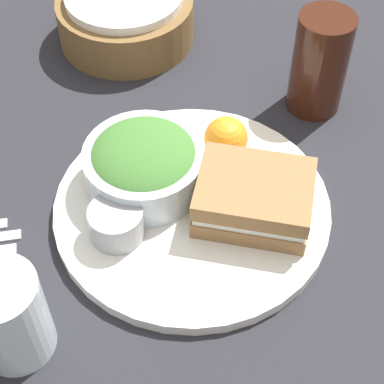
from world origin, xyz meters
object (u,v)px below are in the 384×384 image
at_px(plate, 192,208).
at_px(dressing_cup, 117,223).
at_px(salad_bowl, 144,163).
at_px(sandwich, 254,201).
at_px(water_glass, 8,316).
at_px(bread_basket, 126,17).
at_px(drink_glass, 320,63).

relative_size(plate, dressing_cup, 5.26).
distance_m(plate, salad_bowl, 0.07).
bearing_deg(sandwich, water_glass, -138.19).
xyz_separation_m(plate, bread_basket, (-0.15, 0.30, 0.03)).
bearing_deg(drink_glass, dressing_cup, -126.86).
bearing_deg(sandwich, plate, 175.98).
distance_m(salad_bowl, dressing_cup, 0.08).
bearing_deg(dressing_cup, drink_glass, 53.14).
bearing_deg(water_glass, sandwich, 41.81).
xyz_separation_m(bread_basket, water_glass, (0.01, -0.48, 0.01)).
bearing_deg(dressing_cup, salad_bowl, 80.47).
xyz_separation_m(salad_bowl, bread_basket, (-0.09, 0.27, -0.01)).
xyz_separation_m(plate, drink_glass, (0.12, 0.20, 0.06)).
distance_m(plate, water_glass, 0.23).
bearing_deg(salad_bowl, dressing_cup, -99.53).
distance_m(dressing_cup, water_glass, 0.15).
xyz_separation_m(salad_bowl, drink_glass, (0.18, 0.18, 0.02)).
bearing_deg(dressing_cup, bread_basket, 102.37).
bearing_deg(sandwich, bread_basket, 125.37).
height_order(drink_glass, water_glass, drink_glass).
bearing_deg(sandwich, dressing_cup, -160.42).
xyz_separation_m(dressing_cup, drink_glass, (0.19, 0.26, 0.03)).
bearing_deg(water_glass, plate, 53.89).
relative_size(plate, sandwich, 2.49).
height_order(plate, sandwich, sandwich).
bearing_deg(bread_basket, salad_bowl, -71.90).
bearing_deg(dressing_cup, sandwich, 19.58).
height_order(salad_bowl, bread_basket, salad_bowl).
xyz_separation_m(sandwich, dressing_cup, (-0.14, -0.05, -0.01)).
height_order(salad_bowl, drink_glass, drink_glass).
height_order(salad_bowl, dressing_cup, salad_bowl).
height_order(bread_basket, water_glass, water_glass).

